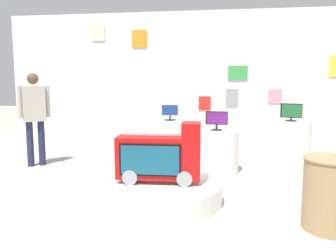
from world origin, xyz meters
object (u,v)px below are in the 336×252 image
(display_pedestal_center_rear, at_px, (170,137))
(tv_on_right_rear, at_px, (291,112))
(novelty_firetruck_tv, at_px, (160,158))
(main_display_pedestal, at_px, (159,191))
(display_pedestal_left_rear, at_px, (216,151))
(tv_on_left_rear, at_px, (217,120))
(tv_on_center_rear, at_px, (170,112))
(display_pedestal_right_rear, at_px, (290,138))
(side_table_round, at_px, (332,193))
(shopper_browsing_near_truck, at_px, (34,112))

(display_pedestal_center_rear, relative_size, tv_on_right_rear, 1.69)
(novelty_firetruck_tv, bearing_deg, main_display_pedestal, 165.26)
(display_pedestal_center_rear, bearing_deg, novelty_firetruck_tv, -83.92)
(novelty_firetruck_tv, relative_size, display_pedestal_left_rear, 1.43)
(display_pedestal_left_rear, xyz_separation_m, tv_on_left_rear, (0.00, -0.00, 0.54))
(main_display_pedestal, bearing_deg, tv_on_left_rear, 65.99)
(tv_on_center_rear, relative_size, display_pedestal_right_rear, 0.44)
(tv_on_left_rear, distance_m, display_pedestal_center_rear, 1.77)
(tv_on_right_rear, relative_size, side_table_round, 0.55)
(shopper_browsing_near_truck, bearing_deg, tv_on_right_rear, 19.10)
(display_pedestal_center_rear, xyz_separation_m, side_table_round, (2.24, -3.50, 0.03))
(novelty_firetruck_tv, xyz_separation_m, display_pedestal_left_rear, (0.69, 1.60, -0.22))
(tv_on_left_rear, bearing_deg, side_table_round, -59.93)
(tv_on_center_rear, height_order, shopper_browsing_near_truck, shopper_browsing_near_truck)
(main_display_pedestal, xyz_separation_m, tv_on_center_rear, (-0.29, 2.94, 0.76))
(novelty_firetruck_tv, bearing_deg, side_table_round, -16.01)
(side_table_round, bearing_deg, shopper_browsing_near_truck, 155.19)
(display_pedestal_left_rear, relative_size, display_pedestal_center_rear, 1.06)
(tv_on_right_rear, bearing_deg, novelty_firetruck_tv, -124.51)
(tv_on_center_rear, bearing_deg, main_display_pedestal, -84.32)
(main_display_pedestal, xyz_separation_m, display_pedestal_left_rear, (0.71, 1.59, 0.23))
(tv_on_center_rear, relative_size, tv_on_right_rear, 0.87)
(tv_on_right_rear, bearing_deg, side_table_round, -94.07)
(main_display_pedestal, bearing_deg, tv_on_right_rear, 55.17)
(novelty_firetruck_tv, relative_size, tv_on_right_rear, 2.56)
(display_pedestal_right_rear, xyz_separation_m, tv_on_right_rear, (0.00, -0.00, 0.55))
(display_pedestal_left_rear, bearing_deg, tv_on_right_rear, 46.55)
(display_pedestal_center_rear, xyz_separation_m, shopper_browsing_near_truck, (-2.28, -1.41, 0.63))
(main_display_pedestal, relative_size, shopper_browsing_near_truck, 0.97)
(display_pedestal_center_rear, distance_m, display_pedestal_right_rear, 2.52)
(display_pedestal_left_rear, bearing_deg, display_pedestal_right_rear, 46.64)
(display_pedestal_left_rear, relative_size, tv_on_right_rear, 1.79)
(display_pedestal_right_rear, distance_m, shopper_browsing_near_truck, 5.10)
(tv_on_right_rear, bearing_deg, main_display_pedestal, -124.83)
(novelty_firetruck_tv, xyz_separation_m, display_pedestal_center_rear, (-0.31, 2.95, -0.22))
(display_pedestal_left_rear, relative_size, shopper_browsing_near_truck, 0.45)
(display_pedestal_left_rear, height_order, side_table_round, side_table_round)
(tv_on_right_rear, bearing_deg, shopper_browsing_near_truck, -160.90)
(tv_on_left_rear, relative_size, display_pedestal_right_rear, 0.44)
(tv_on_left_rear, bearing_deg, tv_on_right_rear, 46.63)
(tv_on_center_rear, bearing_deg, tv_on_right_rear, 5.69)
(novelty_firetruck_tv, height_order, tv_on_right_rear, tv_on_right_rear)
(tv_on_left_rear, bearing_deg, display_pedestal_center_rear, 126.47)
(tv_on_center_rear, height_order, display_pedestal_right_rear, tv_on_center_rear)
(novelty_firetruck_tv, xyz_separation_m, side_table_round, (1.93, -0.55, -0.19))
(display_pedestal_left_rear, bearing_deg, novelty_firetruck_tv, -113.20)
(display_pedestal_right_rear, xyz_separation_m, shopper_browsing_near_truck, (-4.79, -1.66, 0.63))
(tv_on_right_rear, relative_size, shopper_browsing_near_truck, 0.25)
(tv_on_left_rear, height_order, tv_on_right_rear, tv_on_right_rear)
(tv_on_left_rear, relative_size, tv_on_center_rear, 1.01)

